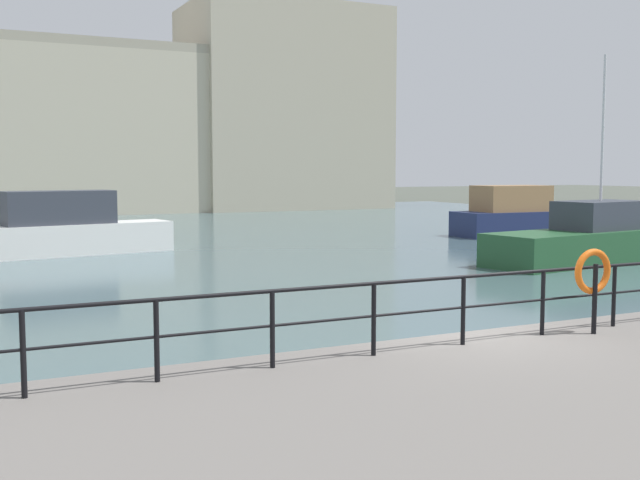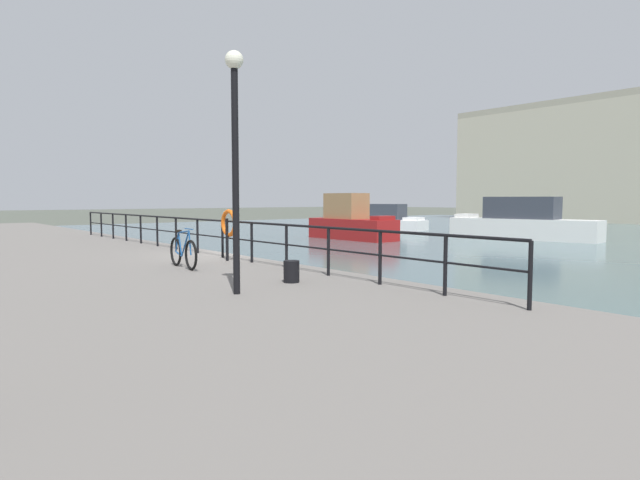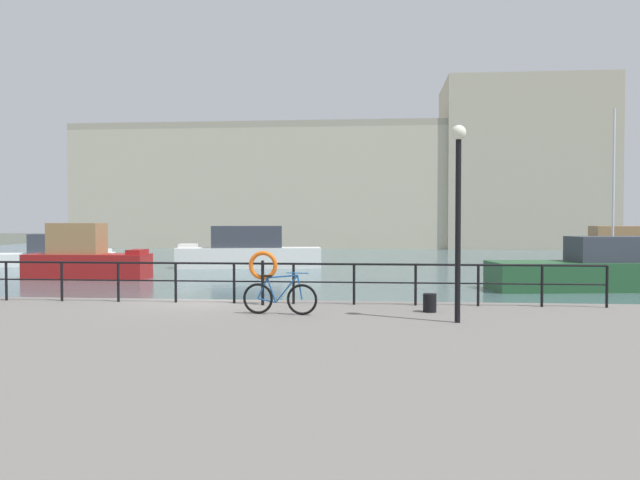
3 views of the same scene
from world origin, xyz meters
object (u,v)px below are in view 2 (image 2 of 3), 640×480
Objects in this scene: moored_small_launch at (351,222)px; quay_lamp_post at (235,138)px; moored_cabin_cruiser at (522,222)px; moored_white_yacht at (372,220)px; parked_bicycle at (183,252)px; mooring_bollard at (291,271)px; life_ring_stand at (229,225)px.

moored_small_launch is 1.47× the size of quay_lamp_post.
moored_cabin_cruiser is 13.77m from moored_white_yacht.
quay_lamp_post reaches higher than parked_bicycle.
moored_small_launch reaches higher than mooring_bollard.
life_ring_stand is at bearing 93.08° from moored_cabin_cruiser.
parked_bicycle is 3.57m from mooring_bollard.
quay_lamp_post is (4.66, -2.47, 1.75)m from life_ring_stand.
life_ring_stand is (12.01, -15.31, 0.74)m from moored_small_launch.
moored_white_yacht is at bearing 132.42° from parked_bicycle.
mooring_bollard is at bearing -45.95° from moored_small_launch.
moored_cabin_cruiser is 10.59m from moored_small_launch.
life_ring_stand is at bearing -52.76° from moored_small_launch.
moored_cabin_cruiser is at bearing 108.27° from parked_bicycle.
quay_lamp_post reaches higher than moored_small_launch.
moored_small_launch is 22.94m from mooring_bollard.
moored_small_launch is at bearing -68.77° from moored_white_yacht.
moored_white_yacht is at bearing -11.90° from moored_cabin_cruiser.
quay_lamp_post reaches higher than mooring_bollard.
moored_cabin_cruiser is at bearing 111.18° from mooring_bollard.
moored_white_yacht reaches higher than mooring_bollard.
moored_cabin_cruiser is 5.18× the size of parked_bicycle.
moored_white_yacht is at bearing 131.78° from quay_lamp_post.
moored_small_launch is at bearing 134.91° from mooring_bollard.
moored_white_yacht is (-7.02, 8.74, -0.32)m from moored_small_launch.
quay_lamp_post is (9.94, -25.96, 2.50)m from moored_cabin_cruiser.
moored_cabin_cruiser is 24.09m from life_ring_stand.
life_ring_stand is 5.56m from quay_lamp_post.
mooring_bollard is (23.22, -24.98, 0.30)m from moored_white_yacht.
life_ring_stand reaches higher than mooring_bollard.
quay_lamp_post is (23.69, -26.52, 2.81)m from moored_white_yacht.
parked_bicycle is (12.70, -16.96, 0.15)m from moored_small_launch.
moored_cabin_cruiser is at bearing 110.94° from quay_lamp_post.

